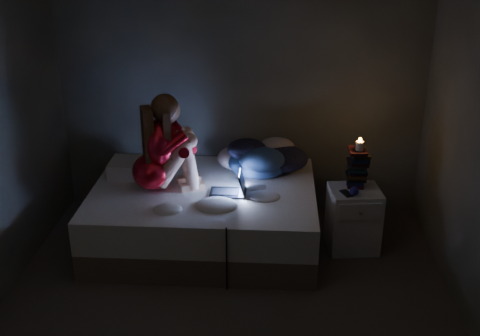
# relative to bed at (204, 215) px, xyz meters

# --- Properties ---
(floor) EXTENTS (3.60, 3.80, 0.02)m
(floor) POSITION_rel_bed_xyz_m (0.29, -1.10, -0.29)
(floor) COLOR #463F3B
(floor) RESTS_ON ground
(wall_back) EXTENTS (3.60, 0.02, 2.60)m
(wall_back) POSITION_rel_bed_xyz_m (0.29, 0.81, 1.02)
(wall_back) COLOR #3C3E39
(wall_back) RESTS_ON ground
(bed) EXTENTS (2.01, 1.51, 0.55)m
(bed) POSITION_rel_bed_xyz_m (0.00, 0.00, 0.00)
(bed) COLOR beige
(bed) RESTS_ON ground
(pillow) EXTENTS (0.48, 0.34, 0.14)m
(pillow) POSITION_rel_bed_xyz_m (-0.67, 0.26, 0.35)
(pillow) COLOR silver
(pillow) RESTS_ON bed
(woman) EXTENTS (0.64, 0.52, 0.89)m
(woman) POSITION_rel_bed_xyz_m (-0.44, -0.09, 0.72)
(woman) COLOR maroon
(woman) RESTS_ON bed
(laptop) EXTENTS (0.32, 0.22, 0.22)m
(laptop) POSITION_rel_bed_xyz_m (0.22, -0.11, 0.39)
(laptop) COLOR black
(laptop) RESTS_ON bed
(clothes_pile) EXTENTS (0.66, 0.56, 0.37)m
(clothes_pile) POSITION_rel_bed_xyz_m (0.48, 0.34, 0.46)
(clothes_pile) COLOR navy
(clothes_pile) RESTS_ON bed
(nightstand) EXTENTS (0.48, 0.44, 0.59)m
(nightstand) POSITION_rel_bed_xyz_m (1.36, -0.03, 0.02)
(nightstand) COLOR silver
(nightstand) RESTS_ON ground
(book_stack) EXTENTS (0.19, 0.25, 0.32)m
(book_stack) POSITION_rel_bed_xyz_m (1.38, 0.07, 0.47)
(book_stack) COLOR black
(book_stack) RESTS_ON nightstand
(candle) EXTENTS (0.07, 0.07, 0.08)m
(candle) POSITION_rel_bed_xyz_m (1.38, 0.07, 0.67)
(candle) COLOR beige
(candle) RESTS_ON book_stack
(phone) EXTENTS (0.11, 0.15, 0.01)m
(phone) POSITION_rel_bed_xyz_m (1.26, -0.11, 0.31)
(phone) COLOR black
(phone) RESTS_ON nightstand
(blue_orb) EXTENTS (0.08, 0.08, 0.08)m
(blue_orb) POSITION_rel_bed_xyz_m (1.32, -0.14, 0.35)
(blue_orb) COLOR navy
(blue_orb) RESTS_ON nightstand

